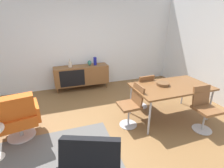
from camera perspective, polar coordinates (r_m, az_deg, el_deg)
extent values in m
plane|color=brown|center=(3.23, -3.97, -16.96)|extent=(8.32, 8.32, 0.00)
cube|color=white|center=(5.12, -12.37, 14.29)|extent=(6.80, 0.12, 2.80)
cube|color=brown|center=(5.05, -10.56, 3.10)|extent=(1.60, 0.44, 0.56)
cube|color=black|center=(4.80, -13.66, 1.89)|extent=(0.70, 0.01, 0.48)
cylinder|color=brown|center=(4.97, -18.40, -2.42)|extent=(0.03, 0.03, 0.16)
cylinder|color=brown|center=(5.17, -1.88, -0.35)|extent=(0.03, 0.03, 0.16)
cylinder|color=brown|center=(5.29, -18.52, -0.99)|extent=(0.03, 0.03, 0.16)
cylinder|color=brown|center=(5.47, -2.94, 0.91)|extent=(0.03, 0.03, 0.16)
cylinder|color=beige|center=(4.92, -14.41, 6.62)|extent=(0.11, 0.11, 0.15)
cylinder|color=beige|center=(4.89, -14.54, 7.99)|extent=(0.04, 0.04, 0.09)
cylinder|color=navy|center=(5.01, -5.96, 7.98)|extent=(0.10, 0.10, 0.24)
ellipsoid|color=#337266|center=(4.99, -7.89, 7.33)|extent=(0.12, 0.12, 0.16)
cube|color=brown|center=(3.59, 20.05, -0.83)|extent=(1.60, 0.90, 0.04)
cylinder|color=#B7B7BC|center=(3.09, 12.95, -11.56)|extent=(0.04, 0.04, 0.70)
cylinder|color=#B7B7BC|center=(3.98, 31.06, -6.42)|extent=(0.04, 0.04, 0.70)
cylinder|color=#B7B7BC|center=(3.67, 6.64, -5.41)|extent=(0.04, 0.04, 0.70)
cylinder|color=#B7B7BC|center=(4.45, 23.67, -2.23)|extent=(0.04, 0.04, 0.70)
cylinder|color=brown|center=(3.54, 17.37, 0.02)|extent=(0.26, 0.26, 0.06)
cube|color=brown|center=(3.54, 30.18, -7.76)|extent=(0.41, 0.41, 0.05)
cube|color=brown|center=(3.56, 28.77, -3.47)|extent=(0.38, 0.10, 0.38)
cylinder|color=#B7B7BC|center=(3.65, 29.48, -11.04)|extent=(0.04, 0.04, 0.42)
cylinder|color=#B7B7BC|center=(3.76, 28.89, -13.71)|extent=(0.36, 0.36, 0.01)
cube|color=brown|center=(3.97, 10.11, -1.88)|extent=(0.42, 0.42, 0.05)
cube|color=brown|center=(3.75, 11.75, 0.12)|extent=(0.38, 0.11, 0.38)
cylinder|color=#B7B7BC|center=(4.07, 9.89, -4.95)|extent=(0.04, 0.04, 0.42)
cylinder|color=#B7B7BC|center=(4.17, 9.71, -7.49)|extent=(0.36, 0.36, 0.01)
cube|color=brown|center=(3.23, 5.97, -7.46)|extent=(0.41, 0.41, 0.05)
cube|color=brown|center=(3.21, 9.01, -3.50)|extent=(0.10, 0.38, 0.38)
cylinder|color=#B7B7BC|center=(3.35, 5.81, -11.01)|extent=(0.04, 0.04, 0.42)
cylinder|color=#B7B7BC|center=(3.46, 5.68, -13.89)|extent=(0.36, 0.36, 0.01)
cube|color=#D85919|center=(3.40, -30.09, -10.34)|extent=(0.69, 0.66, 0.20)
cube|color=#D85919|center=(3.04, -31.08, -7.52)|extent=(0.64, 0.37, 0.51)
cube|color=#D85919|center=(3.35, -24.74, -8.15)|extent=(0.15, 0.51, 0.28)
cylinder|color=#B7B7BC|center=(3.52, -29.34, -13.69)|extent=(0.06, 0.06, 0.28)
cylinder|color=#B7B7BC|center=(3.59, -28.95, -15.43)|extent=(0.48, 0.48, 0.02)
cube|color=black|center=(1.81, -7.64, -25.70)|extent=(0.66, 0.48, 0.51)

